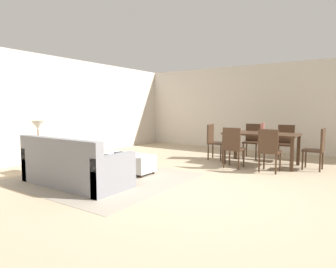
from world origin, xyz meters
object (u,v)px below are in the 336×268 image
at_px(dining_chair_near_right, 269,148).
at_px(dining_chair_far_right, 285,141).
at_px(dining_chair_head_east, 318,147).
at_px(side_table, 39,152).
at_px(ottoman_table, 128,162).
at_px(couch, 74,169).
at_px(vase_centerpiece, 262,128).
at_px(book_on_ottoman, 121,153).
at_px(dining_table, 261,137).
at_px(table_lamp, 38,126).
at_px(dining_chair_far_left, 252,139).
at_px(dining_chair_near_left, 233,145).
at_px(dining_chair_head_west, 214,140).

distance_m(dining_chair_near_right, dining_chair_far_right, 1.58).
bearing_deg(dining_chair_head_east, side_table, -143.06).
xyz_separation_m(ottoman_table, dining_chair_near_right, (2.46, 1.65, 0.29)).
xyz_separation_m(couch, vase_centerpiece, (2.24, 3.63, 0.59)).
relative_size(dining_chair_far_right, book_on_ottoman, 3.54).
distance_m(dining_chair_head_east, book_on_ottoman, 4.22).
bearing_deg(dining_table, book_on_ottoman, -130.76).
distance_m(table_lamp, dining_table, 4.99).
bearing_deg(dining_table, dining_chair_far_left, 120.13).
relative_size(dining_chair_far_left, book_on_ottoman, 3.54).
height_order(dining_chair_near_right, book_on_ottoman, dining_chair_near_right).
relative_size(dining_chair_near_left, book_on_ottoman, 3.54).
height_order(table_lamp, dining_table, table_lamp).
xyz_separation_m(table_lamp, dining_chair_far_left, (3.06, 4.31, -0.47)).
bearing_deg(dining_chair_head_west, couch, -104.92).
bearing_deg(dining_chair_near_left, dining_chair_head_west, 135.88).
height_order(ottoman_table, dining_chair_head_east, dining_chair_head_east).
bearing_deg(dining_chair_far_right, dining_chair_near_right, -89.94).
xyz_separation_m(side_table, book_on_ottoman, (1.35, 1.01, -0.04)).
bearing_deg(book_on_ottoman, vase_centerpiece, 48.39).
relative_size(dining_chair_head_east, dining_chair_head_west, 1.00).
relative_size(dining_chair_far_left, dining_chair_head_east, 1.00).
xyz_separation_m(couch, table_lamp, (-1.31, 0.15, 0.70)).
bearing_deg(dining_chair_far_right, table_lamp, -132.18).
relative_size(ottoman_table, vase_centerpiece, 4.77).
xyz_separation_m(ottoman_table, dining_chair_near_left, (1.67, 1.63, 0.29)).
bearing_deg(dining_chair_head_west, vase_centerpiece, -1.80).
distance_m(dining_chair_far_left, dining_chair_head_east, 1.83).
relative_size(dining_chair_near_right, vase_centerpiece, 3.82).
height_order(ottoman_table, table_lamp, table_lamp).
bearing_deg(side_table, table_lamp, -170.54).
xyz_separation_m(ottoman_table, table_lamp, (-1.46, -1.08, 0.76)).
xyz_separation_m(dining_chair_head_east, dining_chair_head_west, (-2.44, -0.02, 0.00)).
bearing_deg(vase_centerpiece, dining_chair_far_right, 66.58).
bearing_deg(dining_chair_near_left, dining_chair_near_right, 1.75).
relative_size(dining_chair_near_left, vase_centerpiece, 3.82).
xyz_separation_m(dining_chair_far_right, vase_centerpiece, (-0.36, -0.83, 0.36)).
xyz_separation_m(table_lamp, dining_table, (3.52, 3.52, -0.32)).
distance_m(dining_chair_near_left, dining_chair_far_left, 1.60).
bearing_deg(table_lamp, dining_chair_head_west, 57.04).
distance_m(side_table, dining_chair_head_west, 4.20).
xyz_separation_m(couch, dining_table, (2.21, 3.67, 0.38)).
height_order(table_lamp, dining_chair_head_west, table_lamp).
height_order(dining_chair_far_right, vase_centerpiece, vase_centerpiece).
bearing_deg(dining_chair_near_right, dining_chair_near_left, -178.25).
distance_m(dining_chair_head_east, vase_centerpiece, 1.23).
bearing_deg(dining_table, table_lamp, -134.96).
xyz_separation_m(dining_chair_far_right, dining_chair_head_east, (0.81, -0.76, 0.00)).
height_order(dining_chair_near_right, dining_chair_head_west, same).
bearing_deg(book_on_ottoman, dining_chair_far_right, 52.25).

